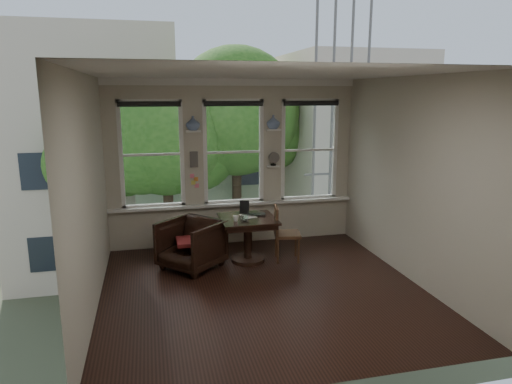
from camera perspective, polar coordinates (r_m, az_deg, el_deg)
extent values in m
plane|color=black|center=(6.67, 0.88, -12.09)|extent=(4.50, 4.50, 0.00)
plane|color=silver|center=(6.08, 0.97, 14.60)|extent=(4.50, 4.50, 0.00)
plane|color=beige|center=(8.37, -2.85, 3.65)|extent=(4.50, 0.00, 4.50)
plane|color=beige|center=(4.13, 8.61, -5.51)|extent=(4.50, 0.00, 4.50)
plane|color=beige|center=(6.07, -20.14, -0.39)|extent=(0.00, 4.50, 4.50)
plane|color=beige|center=(7.09, 18.85, 1.43)|extent=(0.00, 4.50, 4.50)
cube|color=white|center=(8.11, -7.86, 7.54)|extent=(0.26, 0.16, 0.03)
cube|color=white|center=(8.37, 2.16, 7.78)|extent=(0.26, 0.16, 0.03)
cube|color=#59544F|center=(8.19, -7.78, 4.06)|extent=(0.14, 0.06, 0.28)
imported|color=silver|center=(8.10, -7.89, 8.52)|extent=(0.24, 0.24, 0.25)
imported|color=silver|center=(8.36, 2.17, 8.74)|extent=(0.24, 0.24, 0.25)
imported|color=black|center=(7.37, -8.12, -6.51)|extent=(1.21, 1.21, 0.79)
cube|color=maroon|center=(7.35, -8.13, -6.10)|extent=(0.45, 0.45, 0.06)
imported|color=black|center=(7.59, -0.18, -2.91)|extent=(0.41, 0.32, 0.03)
imported|color=white|center=(7.29, -2.56, -3.32)|extent=(0.12, 0.12, 0.09)
imported|color=white|center=(7.28, -1.45, -3.29)|extent=(0.16, 0.16, 0.10)
cube|color=black|center=(7.75, -1.46, -1.87)|extent=(0.17, 0.12, 0.22)
cube|color=silver|center=(7.59, -1.02, -3.01)|extent=(0.27, 0.33, 0.00)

